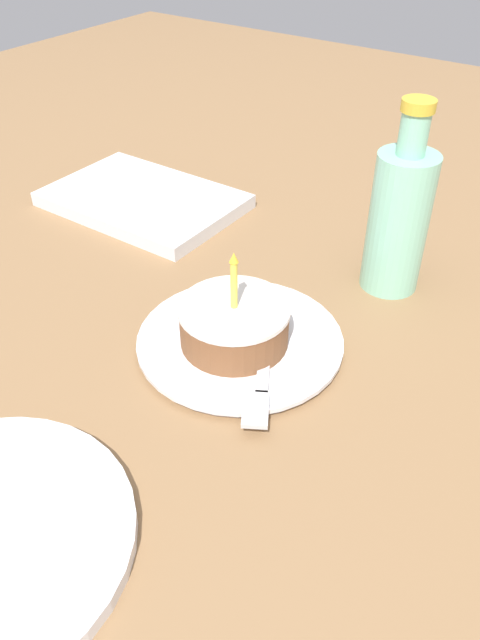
{
  "coord_description": "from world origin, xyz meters",
  "views": [
    {
      "loc": [
        0.26,
        -0.39,
        0.43
      ],
      "look_at": [
        -0.03,
        0.02,
        0.04
      ],
      "focal_mm": 35.0,
      "sensor_mm": 36.0,
      "label": 1
    }
  ],
  "objects_px": {
    "plate": "(240,341)",
    "marble_board": "(143,200)",
    "bottle": "(399,217)",
    "cake_slice": "(234,324)",
    "fork": "(259,365)"
  },
  "relations": [
    {
      "from": "cake_slice",
      "to": "marble_board",
      "type": "xyz_separation_m",
      "value": [
        -0.3,
        0.19,
        -0.03
      ]
    },
    {
      "from": "plate",
      "to": "cake_slice",
      "type": "height_order",
      "value": "cake_slice"
    },
    {
      "from": "marble_board",
      "to": "fork",
      "type": "bearing_deg",
      "value": -31.29
    },
    {
      "from": "plate",
      "to": "cake_slice",
      "type": "xyz_separation_m",
      "value": [
        -0.0,
        -0.01,
        0.03
      ]
    },
    {
      "from": "bottle",
      "to": "marble_board",
      "type": "height_order",
      "value": "bottle"
    },
    {
      "from": "marble_board",
      "to": "plate",
      "type": "bearing_deg",
      "value": -31.08
    },
    {
      "from": "plate",
      "to": "bottle",
      "type": "bearing_deg",
      "value": 68.44
    },
    {
      "from": "bottle",
      "to": "fork",
      "type": "bearing_deg",
      "value": -99.02
    },
    {
      "from": "plate",
      "to": "marble_board",
      "type": "height_order",
      "value": "marble_board"
    },
    {
      "from": "cake_slice",
      "to": "fork",
      "type": "relative_size",
      "value": 0.65
    },
    {
      "from": "bottle",
      "to": "cake_slice",
      "type": "bearing_deg",
      "value": -110.86
    },
    {
      "from": "plate",
      "to": "fork",
      "type": "distance_m",
      "value": 0.05
    },
    {
      "from": "plate",
      "to": "fork",
      "type": "bearing_deg",
      "value": -32.74
    },
    {
      "from": "cake_slice",
      "to": "marble_board",
      "type": "distance_m",
      "value": 0.36
    },
    {
      "from": "plate",
      "to": "marble_board",
      "type": "xyz_separation_m",
      "value": [
        -0.3,
        0.18,
        0.0
      ]
    }
  ]
}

